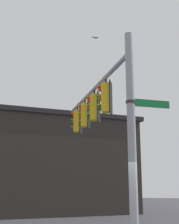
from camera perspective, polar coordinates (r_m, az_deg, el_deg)
name	(u,v)px	position (r m, az deg, el deg)	size (l,w,h in m)	color
signal_pole	(132,138)	(8.73, 7.76, -4.75)	(0.24, 0.24, 6.34)	gray
mast_arm	(93,90)	(12.82, 0.64, 4.01)	(0.16, 0.16, 7.65)	gray
traffic_light_nearest_pole	(105,98)	(11.08, 2.96, 2.61)	(0.54, 0.49, 1.31)	black
traffic_light_mid_inner	(94,107)	(12.42, 0.83, 0.85)	(0.54, 0.49, 1.31)	black
traffic_light_mid_outer	(85,115)	(13.78, -0.88, -0.56)	(0.54, 0.49, 1.31)	black
traffic_light_arm_end	(77,121)	(15.16, -2.28, -1.72)	(0.54, 0.49, 1.31)	black
street_name_sign	(143,103)	(9.09, 9.76, 1.64)	(0.74, 1.22, 0.22)	#147238
bird_flying	(95,38)	(14.09, 1.02, 13.51)	(0.21, 0.33, 0.12)	gray
storefront_building	(31,164)	(22.36, -10.63, -9.43)	(13.71, 15.63, 6.56)	#282321
tree_by_storefront	(22,154)	(23.06, -12.23, -7.49)	(3.61, 3.61, 5.91)	#4C3823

